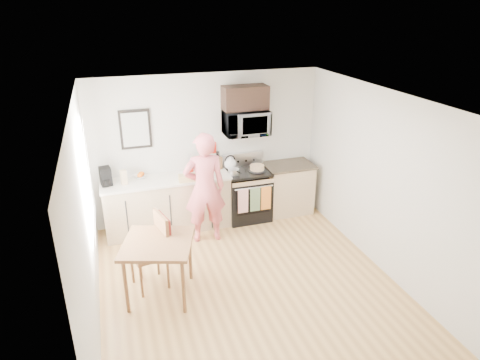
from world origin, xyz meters
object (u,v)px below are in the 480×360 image
object	(u,v)px
microwave	(246,123)
chair	(158,240)
range	(247,196)
person	(205,188)
dining_table	(158,248)
cake	(257,168)

from	to	relation	value
microwave	chair	size ratio (longest dim) A/B	0.72
range	person	world-z (taller)	person
microwave	dining_table	distance (m)	2.81
microwave	person	world-z (taller)	microwave
chair	dining_table	bearing A→B (deg)	-110.62
person	microwave	bearing A→B (deg)	-140.88
cake	microwave	bearing A→B (deg)	133.51
person	cake	distance (m)	1.15
range	chair	world-z (taller)	range
range	dining_table	distance (m)	2.56
cake	chair	bearing A→B (deg)	-143.64
chair	cake	xyz separation A→B (m)	(1.95, 1.43, 0.29)
dining_table	cake	distance (m)	2.63
dining_table	chair	size ratio (longest dim) A/B	0.90
range	cake	bearing A→B (deg)	-21.46
range	person	xyz separation A→B (m)	(-0.90, -0.53, 0.48)
microwave	range	bearing A→B (deg)	-89.94
chair	cake	size ratio (longest dim) A/B	3.48
person	dining_table	bearing A→B (deg)	57.53
range	dining_table	xyz separation A→B (m)	(-1.82, -1.77, 0.29)
range	chair	distance (m)	2.34
microwave	chair	bearing A→B (deg)	-138.18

